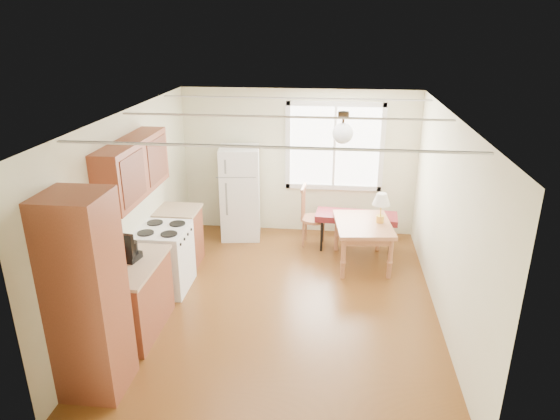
% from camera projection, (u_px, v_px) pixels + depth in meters
% --- Properties ---
extents(room_shell, '(4.60, 5.60, 2.62)m').
position_uv_depth(room_shell, '(283.00, 215.00, 6.26)').
color(room_shell, '#4F2A10').
rests_on(room_shell, ground).
extents(kitchen_run, '(0.65, 3.40, 2.20)m').
position_uv_depth(kitchen_run, '(136.00, 260.00, 5.99)').
color(kitchen_run, brown).
rests_on(kitchen_run, ground).
extents(window_unit, '(1.64, 0.05, 1.51)m').
position_uv_depth(window_unit, '(335.00, 147.00, 8.38)').
color(window_unit, white).
rests_on(window_unit, room_shell).
extents(pendant_light, '(0.26, 0.26, 0.40)m').
position_uv_depth(pendant_light, '(343.00, 132.00, 6.20)').
color(pendant_light, '#2E2214').
rests_on(pendant_light, room_shell).
extents(refrigerator, '(0.73, 0.73, 1.58)m').
position_uv_depth(refrigerator, '(240.00, 193.00, 8.49)').
color(refrigerator, white).
rests_on(refrigerator, ground).
extents(bench, '(1.34, 0.58, 0.60)m').
position_uv_depth(bench, '(356.00, 218.00, 8.10)').
color(bench, maroon).
rests_on(bench, ground).
extents(dining_table, '(0.93, 1.17, 0.68)m').
position_uv_depth(dining_table, '(363.00, 229.00, 7.56)').
color(dining_table, '#9C5D3C').
rests_on(dining_table, ground).
extents(chair, '(0.45, 0.44, 1.01)m').
position_uv_depth(chair, '(308.00, 212.00, 8.24)').
color(chair, '#9C5D3C').
rests_on(chair, ground).
extents(table_lamp, '(0.27, 0.27, 0.46)m').
position_uv_depth(table_lamp, '(381.00, 201.00, 7.42)').
color(table_lamp, gold).
rests_on(table_lamp, dining_table).
extents(coffee_maker, '(0.22, 0.27, 0.37)m').
position_uv_depth(coffee_maker, '(129.00, 250.00, 5.80)').
color(coffee_maker, black).
rests_on(coffee_maker, kitchen_run).
extents(kettle, '(0.13, 0.13, 0.25)m').
position_uv_depth(kettle, '(119.00, 257.00, 5.70)').
color(kettle, red).
rests_on(kettle, kitchen_run).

